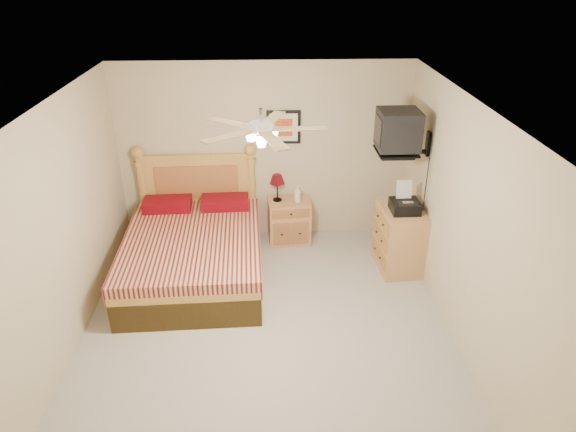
% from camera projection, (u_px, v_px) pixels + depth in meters
% --- Properties ---
extents(floor, '(4.50, 4.50, 0.00)m').
position_uv_depth(floor, '(266.00, 330.00, 5.65)').
color(floor, '#9E978E').
rests_on(floor, ground).
extents(ceiling, '(4.00, 4.50, 0.04)m').
position_uv_depth(ceiling, '(261.00, 107.00, 4.51)').
color(ceiling, white).
rests_on(ceiling, ground).
extents(wall_back, '(4.00, 0.04, 2.50)m').
position_uv_depth(wall_back, '(264.00, 153.00, 7.08)').
color(wall_back, '#BEAE8C').
rests_on(wall_back, ground).
extents(wall_front, '(4.00, 0.04, 2.50)m').
position_uv_depth(wall_front, '(264.00, 411.00, 3.08)').
color(wall_front, '#BEAE8C').
rests_on(wall_front, ground).
extents(wall_left, '(0.04, 4.50, 2.50)m').
position_uv_depth(wall_left, '(59.00, 235.00, 5.01)').
color(wall_left, '#BEAE8C').
rests_on(wall_left, ground).
extents(wall_right, '(0.04, 4.50, 2.50)m').
position_uv_depth(wall_right, '(463.00, 227.00, 5.16)').
color(wall_right, '#BEAE8C').
rests_on(wall_right, ground).
extents(bed, '(1.72, 2.22, 1.40)m').
position_uv_depth(bed, '(191.00, 228.00, 6.30)').
color(bed, '#B37F37').
rests_on(bed, ground).
extents(nightstand, '(0.61, 0.48, 0.63)m').
position_uv_depth(nightstand, '(289.00, 221.00, 7.30)').
color(nightstand, '#B56D40').
rests_on(nightstand, ground).
extents(table_lamp, '(0.24, 0.24, 0.39)m').
position_uv_depth(table_lamp, '(277.00, 187.00, 7.09)').
color(table_lamp, '#540A14').
rests_on(table_lamp, nightstand).
extents(lotion_bottle, '(0.10, 0.10, 0.24)m').
position_uv_depth(lotion_bottle, '(298.00, 194.00, 7.08)').
color(lotion_bottle, silver).
rests_on(lotion_bottle, nightstand).
extents(framed_picture, '(0.46, 0.04, 0.46)m').
position_uv_depth(framed_picture, '(284.00, 127.00, 6.91)').
color(framed_picture, black).
rests_on(framed_picture, wall_back).
extents(dresser, '(0.55, 0.76, 0.86)m').
position_uv_depth(dresser, '(399.00, 238.00, 6.62)').
color(dresser, '#B18247').
rests_on(dresser, ground).
extents(fax_machine, '(0.35, 0.37, 0.37)m').
position_uv_depth(fax_machine, '(406.00, 198.00, 6.27)').
color(fax_machine, black).
rests_on(fax_machine, dresser).
extents(magazine_lower, '(0.24, 0.29, 0.02)m').
position_uv_depth(magazine_lower, '(396.00, 201.00, 6.60)').
color(magazine_lower, beige).
rests_on(magazine_lower, dresser).
extents(magazine_upper, '(0.24, 0.31, 0.02)m').
position_uv_depth(magazine_upper, '(397.00, 199.00, 6.59)').
color(magazine_upper, tan).
rests_on(magazine_upper, magazine_lower).
extents(wall_tv, '(0.56, 0.46, 0.58)m').
position_uv_depth(wall_tv, '(410.00, 133.00, 6.08)').
color(wall_tv, black).
rests_on(wall_tv, wall_right).
extents(ceiling_fan, '(1.14, 1.14, 0.28)m').
position_uv_depth(ceiling_fan, '(261.00, 129.00, 4.40)').
color(ceiling_fan, white).
rests_on(ceiling_fan, ceiling).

